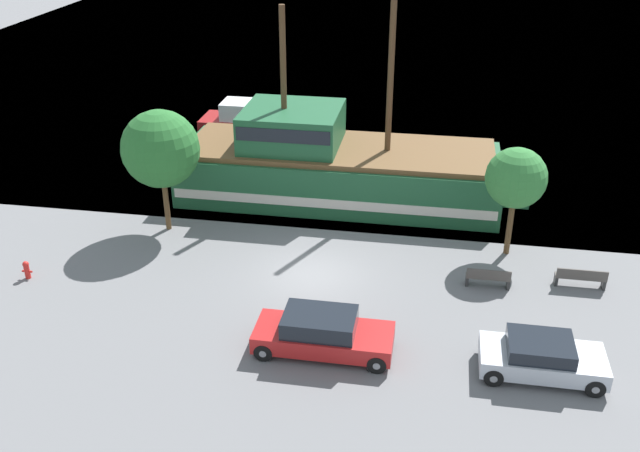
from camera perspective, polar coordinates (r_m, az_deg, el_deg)
name	(u,v)px	position (r m, az deg, el deg)	size (l,w,h in m)	color
ground_plane	(312,274)	(29.06, -0.63, -3.87)	(160.00, 160.00, 0.00)	slate
water_surface	(395,40)	(70.29, 6.06, 14.55)	(80.00, 80.00, 0.00)	#38667F
pirate_ship	(336,166)	(35.16, 1.27, 4.81)	(16.78, 5.44, 10.46)	#1E5633
moored_boat_dockside	(247,121)	(44.81, -5.82, 8.35)	(5.91, 2.53, 1.94)	maroon
parked_car_curb_front	(322,333)	(24.38, 0.20, -8.57)	(4.71, 1.96, 1.47)	#B21E1E
parked_car_curb_mid	(542,357)	(24.49, 17.30, -9.99)	(3.99, 1.94, 1.31)	#B7BCC6
fire_hydrant	(27,269)	(30.92, -22.42, -3.21)	(0.42, 0.25, 0.76)	red
bench_promenade_east	(488,278)	(28.75, 13.30, -4.04)	(1.71, 0.45, 0.85)	#4C4742
bench_promenade_west	(581,277)	(29.79, 20.15, -3.88)	(1.93, 0.45, 0.85)	#4C4742
tree_row_east	(161,149)	(31.83, -12.64, 6.03)	(3.42, 3.42, 5.59)	brown
tree_row_mideast	(516,178)	(30.16, 15.41, 3.70)	(2.52, 2.52, 4.75)	brown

